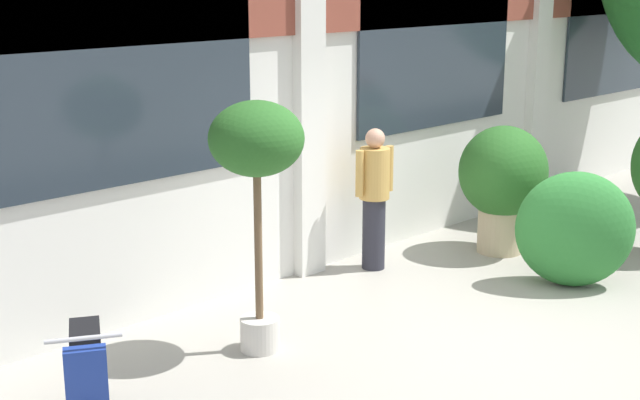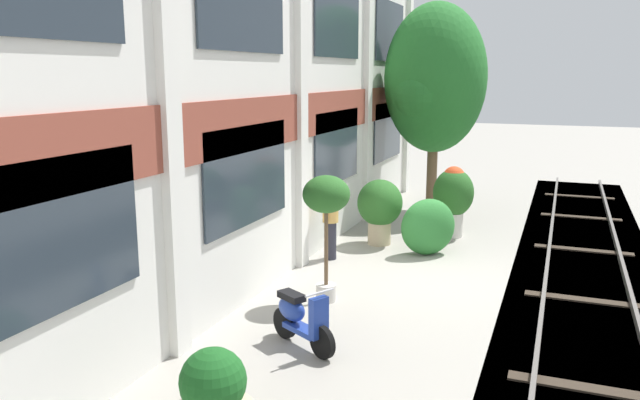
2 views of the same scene
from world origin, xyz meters
name	(u,v)px [view 1 (image 1 of 2)]	position (x,y,z in m)	size (l,w,h in m)	color
ground_plane	(494,335)	(0.00, 0.00, 0.00)	(80.00, 80.00, 0.00)	#9E998E
potted_plant_ribbed_drum	(503,178)	(2.19, 1.45, 0.91)	(1.06, 1.06, 1.54)	tan
potted_plant_tall_urn	(257,156)	(-1.77, 1.28, 1.77)	(0.82, 0.82, 2.25)	beige
scooter_second_parked	(88,381)	(-3.66, 0.97, 0.44)	(0.80, 1.25, 0.98)	black
resident_by_doorway	(374,195)	(0.63, 2.10, 0.87)	(0.53, 0.34, 1.62)	#282833
topiary_hedge	(575,229)	(1.73, 0.21, 0.63)	(1.25, 0.70, 1.26)	#2D7A33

